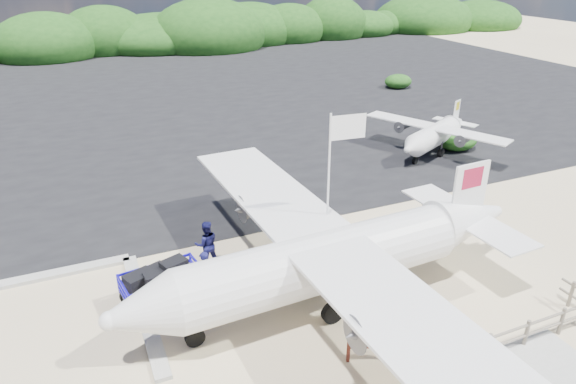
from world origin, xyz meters
The scene contains 12 objects.
ground centered at (0.00, 0.00, 0.00)m, with size 160.00×160.00×0.00m, color beige.
asphalt_apron centered at (0.00, 30.00, 0.00)m, with size 90.00×50.00×0.04m, color #B2B2B2, non-canonical shape.
walkway_pad centered at (5.50, -6.00, 0.00)m, with size 3.50×2.50×0.10m, color #B2B2B2, non-canonical shape.
vegetation_band centered at (0.00, 55.00, 0.00)m, with size 124.00×8.00×4.40m, color #B2B2B2, non-canonical shape.
fence centered at (6.00, -5.00, 0.00)m, with size 6.40×2.00×1.10m, color #B2B2B2, non-canonical shape.
baggage_cart centered at (-3.75, 1.68, 0.00)m, with size 2.92×1.67×1.46m, color #140CB9, non-canonical shape.
flagpole centered at (2.06, 0.76, 0.00)m, with size 1.28×0.53×6.39m, color white, non-canonical shape.
signboard centered at (1.42, -3.67, 0.00)m, with size 1.78×0.17×1.47m, color #582419, non-canonical shape.
crew_a centered at (-2.30, 1.49, 0.91)m, with size 0.66×0.43×1.81m, color #131347.
crew_b centered at (-1.73, 3.36, 0.96)m, with size 0.93×0.73×1.92m, color #131347.
crew_c centered at (2.83, 3.76, 0.75)m, with size 0.88×0.37×1.50m, color #131347.
aircraft_large centered at (16.13, 23.95, 0.00)m, with size 17.91×17.91×5.37m, color #B2B2B2, non-canonical shape.
Camera 1 is at (-5.65, -13.45, 11.05)m, focal length 32.00 mm.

